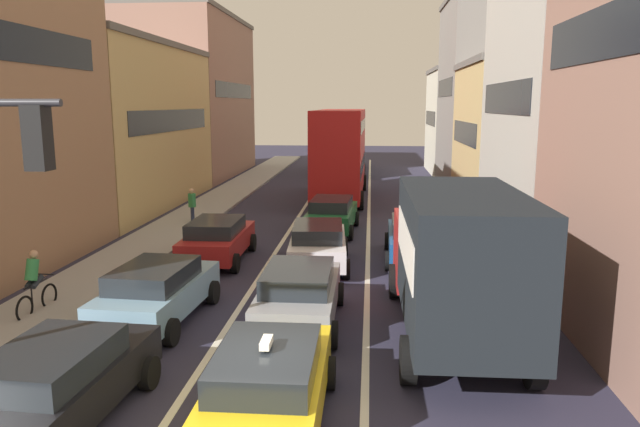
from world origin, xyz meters
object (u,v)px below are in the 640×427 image
at_px(hatchback_centre_lane_third, 318,244).
at_px(coupe_centre_lane_fourth, 332,214).
at_px(bus_mid_queue_primary, 341,150).
at_px(sedan_centre_lane_second, 299,294).
at_px(wagon_left_lane_second, 157,291).
at_px(taxi_centre_lane_front, 269,385).
at_px(removalist_box_truck, 456,257).
at_px(bus_far_queue_secondary, 348,150).
at_px(pedestrian_near_kerb, 192,204).
at_px(sedan_left_lane_third, 217,239).
at_px(cyclist_on_sidewalk, 35,284).
at_px(sedan_right_lane_behind_truck, 415,238).
at_px(sedan_left_lane_front, 57,382).

distance_m(hatchback_centre_lane_third, coupe_centre_lane_fourth, 5.46).
bearing_deg(coupe_centre_lane_fourth, bus_mid_queue_primary, 3.86).
xyz_separation_m(sedan_centre_lane_second, wagon_left_lane_second, (-3.55, -0.09, 0.00)).
bearing_deg(taxi_centre_lane_front, removalist_box_truck, -40.70).
bearing_deg(removalist_box_truck, bus_far_queue_secondary, 5.68).
distance_m(wagon_left_lane_second, pedestrian_near_kerb, 12.34).
xyz_separation_m(sedan_centre_lane_second, bus_mid_queue_primary, (0.02, 19.61, 2.03)).
bearing_deg(wagon_left_lane_second, sedan_left_lane_third, 3.56).
bearing_deg(coupe_centre_lane_fourth, cyclist_on_sidewalk, 150.52).
bearing_deg(sedan_right_lane_behind_truck, removalist_box_truck, -175.95).
relative_size(removalist_box_truck, taxi_centre_lane_front, 1.79).
bearing_deg(bus_far_queue_secondary, wagon_left_lane_second, 173.25).
bearing_deg(taxi_centre_lane_front, bus_mid_queue_primary, -0.10).
xyz_separation_m(taxi_centre_lane_front, hatchback_centre_lane_third, (-0.07, 10.21, -0.00)).
distance_m(bus_mid_queue_primary, cyclist_on_sidewalk, 20.81).
xyz_separation_m(sedan_centre_lane_second, hatchback_centre_lane_third, (-0.00, 5.36, 0.00)).
xyz_separation_m(sedan_right_lane_behind_truck, bus_mid_queue_primary, (-3.27, 13.11, 2.03)).
height_order(wagon_left_lane_second, bus_far_queue_secondary, bus_far_queue_secondary).
relative_size(sedan_left_lane_third, coupe_centre_lane_fourth, 0.98).
bearing_deg(bus_mid_queue_primary, sedan_right_lane_behind_truck, -165.40).
bearing_deg(cyclist_on_sidewalk, bus_mid_queue_primary, -15.73).
relative_size(sedan_centre_lane_second, wagon_left_lane_second, 0.98).
xyz_separation_m(wagon_left_lane_second, coupe_centre_lane_fourth, (3.65, 10.91, 0.00)).
bearing_deg(removalist_box_truck, cyclist_on_sidewalk, 85.56).
bearing_deg(removalist_box_truck, wagon_left_lane_second, 85.03).
height_order(sedan_left_lane_front, sedan_centre_lane_second, same).
distance_m(wagon_left_lane_second, hatchback_centre_lane_third, 6.51).
relative_size(removalist_box_truck, sedan_right_lane_behind_truck, 1.78).
xyz_separation_m(removalist_box_truck, cyclist_on_sidewalk, (-10.49, 0.70, -1.12)).
height_order(sedan_centre_lane_second, coupe_centre_lane_fourth, same).
distance_m(taxi_centre_lane_front, hatchback_centre_lane_third, 10.21).
bearing_deg(sedan_centre_lane_second, taxi_centre_lane_front, -179.27).
bearing_deg(hatchback_centre_lane_third, wagon_left_lane_second, 143.26).
height_order(wagon_left_lane_second, cyclist_on_sidewalk, cyclist_on_sidewalk).
xyz_separation_m(sedan_left_lane_front, sedan_centre_lane_second, (3.47, 5.07, 0.00)).
distance_m(sedan_left_lane_third, pedestrian_near_kerb, 6.74).
bearing_deg(pedestrian_near_kerb, sedan_centre_lane_second, -82.66).
distance_m(wagon_left_lane_second, cyclist_on_sidewalk, 3.28).
distance_m(wagon_left_lane_second, coupe_centre_lane_fourth, 11.51).
height_order(sedan_left_lane_front, hatchback_centre_lane_third, same).
bearing_deg(hatchback_centre_lane_third, sedan_left_lane_third, 79.47).
distance_m(removalist_box_truck, coupe_centre_lane_fourth, 12.06).
height_order(wagon_left_lane_second, pedestrian_near_kerb, pedestrian_near_kerb).
relative_size(sedan_centre_lane_second, coupe_centre_lane_fourth, 0.98).
height_order(taxi_centre_lane_front, hatchback_centre_lane_third, taxi_centre_lane_front).
xyz_separation_m(taxi_centre_lane_front, pedestrian_near_kerb, (-6.35, 16.79, 0.15)).
xyz_separation_m(taxi_centre_lane_front, sedan_left_lane_front, (-3.54, -0.22, -0.00)).
height_order(bus_mid_queue_primary, bus_far_queue_secondary, bus_mid_queue_primary).
bearing_deg(sedan_left_lane_third, hatchback_centre_lane_third, -97.24).
bearing_deg(removalist_box_truck, sedan_left_lane_third, 47.63).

